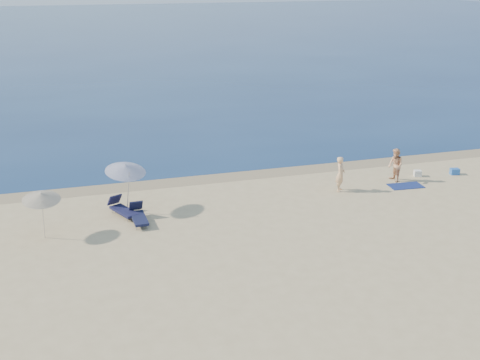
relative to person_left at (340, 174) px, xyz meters
name	(u,v)px	position (x,y,z in m)	size (l,w,h in m)	color
sea	(124,30)	(-1.45, 84.20, -0.87)	(240.00, 160.00, 0.01)	#0C244C
wet_sand_strip	(286,171)	(-1.45, 3.60, -0.87)	(240.00, 1.60, 0.00)	#847254
person_left	(340,174)	(0.00, 0.00, 0.00)	(0.63, 0.42, 1.74)	#DEAC7D
person_right	(395,165)	(3.32, 0.49, -0.01)	(0.84, 0.65, 1.72)	tan
beach_towel	(406,186)	(3.50, -0.35, -0.86)	(1.70, 0.95, 0.03)	#101C50
white_bag	(418,173)	(4.90, 0.83, -0.71)	(0.37, 0.32, 0.32)	silver
blue_cooler	(455,171)	(6.97, 0.53, -0.71)	(0.45, 0.32, 0.32)	blue
umbrella_near	(126,168)	(-10.32, 0.38, 1.14)	(2.37, 2.39, 2.39)	silver
umbrella_far	(41,197)	(-13.89, -1.46, 0.88)	(1.77, 1.80, 2.06)	silver
lounger_left	(122,209)	(-10.62, -0.09, -0.58)	(1.29, 1.89, 0.80)	#141638
lounger_right	(139,216)	(-10.03, -1.10, -0.58)	(0.65, 1.80, 0.79)	black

